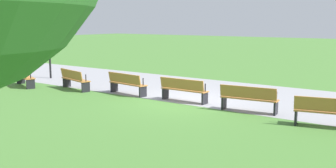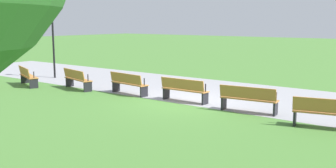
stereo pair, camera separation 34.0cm
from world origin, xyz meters
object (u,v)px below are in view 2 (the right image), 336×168
at_px(bench_5, 248,98).
at_px(bench_6, 328,112).
at_px(bench_3, 128,83).
at_px(bench_4, 184,89).
at_px(bench_1, 27,76).
at_px(bench_2, 77,79).
at_px(lamp_post, 53,31).

relative_size(bench_5, bench_6, 0.99).
height_order(bench_3, bench_4, same).
bearing_deg(bench_3, bench_1, -159.72).
bearing_deg(bench_2, bench_6, 13.58).
xyz_separation_m(bench_4, lamp_post, (-9.12, 1.00, 2.00)).
relative_size(bench_3, bench_4, 1.02).
bearing_deg(bench_4, bench_3, -176.63).
bearing_deg(bench_3, bench_4, 10.16).
bearing_deg(bench_6, bench_2, 166.42).
bearing_deg(bench_6, bench_3, 163.05).
bearing_deg(bench_1, lamp_post, 136.91).
bearing_deg(bench_2, bench_5, 16.95).
relative_size(bench_3, lamp_post, 0.55).
xyz_separation_m(bench_2, bench_3, (2.65, 0.47, 0.00)).
bearing_deg(lamp_post, bench_2, -23.32).
bearing_deg(bench_2, lamp_post, 170.26).
relative_size(bench_2, bench_5, 1.01).
relative_size(bench_1, bench_5, 1.00).
bearing_deg(lamp_post, bench_3, -10.19).
relative_size(bench_6, lamp_post, 0.56).
height_order(bench_4, bench_5, same).
relative_size(bench_1, bench_6, 0.99).
bearing_deg(lamp_post, bench_5, -5.59).
xyz_separation_m(bench_3, bench_6, (8.03, -0.47, 0.00)).
height_order(bench_4, lamp_post, lamp_post).
xyz_separation_m(bench_3, lamp_post, (-6.43, 1.16, 2.00)).
height_order(bench_2, lamp_post, lamp_post).
bearing_deg(bench_2, bench_4, 20.32).
height_order(bench_1, bench_3, same).
distance_m(bench_3, bench_5, 5.38).
bearing_deg(bench_5, lamp_post, 167.62).
distance_m(bench_6, lamp_post, 14.69).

